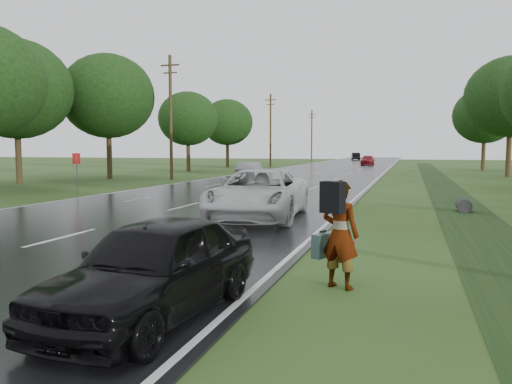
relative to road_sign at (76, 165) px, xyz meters
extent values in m
plane|color=#2C4117|center=(8.50, -12.00, -1.64)|extent=(220.00, 220.00, 0.00)
cube|color=black|center=(8.50, 33.00, -1.62)|extent=(14.00, 180.00, 0.04)
cube|color=silver|center=(15.25, 33.00, -1.60)|extent=(0.12, 180.00, 0.01)
cube|color=silver|center=(1.75, 33.00, -1.60)|extent=(0.12, 180.00, 0.01)
cube|color=silver|center=(8.50, 33.00, -1.60)|extent=(0.12, 180.00, 0.01)
cube|color=black|center=(20.00, 8.00, -1.64)|extent=(2.20, 120.00, 0.01)
cylinder|color=#2D2D2D|center=(20.00, -2.00, -1.39)|extent=(0.56, 1.00, 0.56)
cylinder|color=slate|center=(0.00, 0.00, -0.54)|extent=(0.06, 0.06, 2.20)
cube|color=red|center=(0.00, 0.00, 0.36)|extent=(0.50, 0.04, 0.60)
cylinder|color=#392917|center=(-0.70, 13.00, 3.36)|extent=(0.26, 0.26, 10.00)
cube|color=#392917|center=(-0.70, 13.00, 7.56)|extent=(1.60, 0.12, 0.12)
cube|color=#392917|center=(-0.70, 13.00, 6.96)|extent=(1.20, 0.10, 0.10)
cylinder|color=#392917|center=(-0.70, 43.00, 3.36)|extent=(0.26, 0.26, 10.00)
cube|color=#392917|center=(-0.70, 43.00, 7.56)|extent=(1.60, 0.12, 0.12)
cube|color=#392917|center=(-0.70, 43.00, 6.96)|extent=(1.20, 0.10, 0.10)
cylinder|color=#392917|center=(-0.70, 73.00, 3.36)|extent=(0.26, 0.26, 10.00)
cube|color=#392917|center=(-0.70, 73.00, 7.56)|extent=(1.60, 0.12, 0.12)
cube|color=#392917|center=(-0.70, 73.00, 6.96)|extent=(1.20, 0.10, 0.10)
cylinder|color=#392917|center=(26.30, 26.00, 0.44)|extent=(0.44, 0.44, 4.16)
ellipsoid|color=black|center=(26.30, 26.00, 5.52)|extent=(8.00, 8.00, 7.20)
cylinder|color=#392917|center=(26.00, 40.00, 0.20)|extent=(0.44, 0.44, 3.68)
ellipsoid|color=black|center=(26.00, 40.00, 4.74)|extent=(7.20, 7.20, 6.48)
cylinder|color=#392917|center=(-6.50, 13.00, 0.36)|extent=(0.44, 0.44, 4.00)
ellipsoid|color=black|center=(-6.50, 13.00, 5.28)|extent=(7.80, 7.80, 7.02)
cylinder|color=#392917|center=(-5.70, 27.00, 0.04)|extent=(0.44, 0.44, 3.36)
ellipsoid|color=black|center=(-5.70, 27.00, 4.19)|extent=(6.60, 6.60, 5.94)
cylinder|color=#392917|center=(-9.50, 6.00, 0.28)|extent=(0.44, 0.44, 3.84)
ellipsoid|color=black|center=(-9.50, 6.00, 5.20)|extent=(8.00, 8.00, 7.20)
cylinder|color=#392917|center=(-6.30, 41.00, 0.12)|extent=(0.44, 0.44, 3.52)
ellipsoid|color=black|center=(-6.30, 41.00, 4.50)|extent=(7.00, 7.00, 6.30)
imported|color=#A5998C|center=(16.70, -14.67, -0.65)|extent=(0.85, 0.71, 1.99)
cube|color=black|center=(16.59, -14.95, 0.06)|extent=(0.46, 0.37, 0.56)
cube|color=#374F50|center=(16.34, -14.42, -0.91)|extent=(0.38, 0.59, 0.45)
cube|color=black|center=(16.34, -14.42, -0.65)|extent=(0.12, 0.19, 0.04)
imported|color=silver|center=(12.69, -6.57, -0.72)|extent=(3.45, 6.60, 1.77)
imported|color=black|center=(14.26, -17.15, -0.85)|extent=(2.09, 4.54, 1.51)
imported|color=gray|center=(5.93, 13.32, -0.87)|extent=(2.19, 4.64, 1.47)
imported|color=maroon|center=(11.59, 54.40, -0.90)|extent=(2.15, 4.94, 1.41)
imported|color=black|center=(6.26, 87.96, -0.80)|extent=(2.51, 5.10, 1.61)
camera|label=1|loc=(17.89, -23.71, 0.92)|focal=35.00mm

